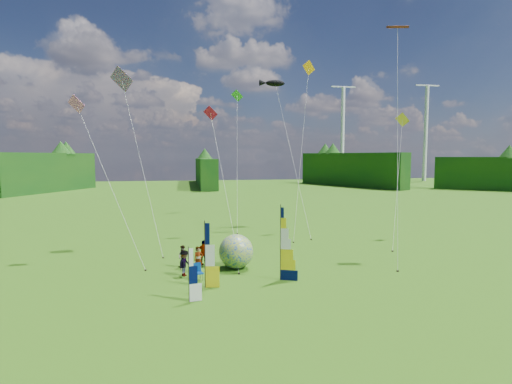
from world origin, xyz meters
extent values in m
plane|color=#397010|center=(0.00, 0.00, 0.00)|extent=(220.00, 220.00, 0.00)
sphere|color=#0028A3|center=(-2.05, 5.99, 1.19)|extent=(2.48, 2.48, 2.39)
imported|color=#66594C|center=(-4.67, 5.38, 0.89)|extent=(0.77, 0.65, 1.78)
imported|color=#66594C|center=(-5.68, 6.79, 0.79)|extent=(0.85, 0.73, 1.58)
imported|color=#66594C|center=(-5.58, 4.80, 0.85)|extent=(0.91, 1.15, 1.70)
imported|color=#66594C|center=(-4.23, 7.09, 0.92)|extent=(1.16, 0.87, 1.83)
camera|label=1|loc=(-5.49, -21.03, 7.76)|focal=28.00mm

